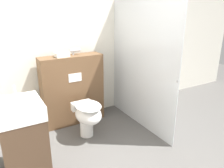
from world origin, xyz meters
name	(u,v)px	position (x,y,z in m)	size (l,w,h in m)	color
ground_plane	(145,168)	(0.00, 0.00, 0.00)	(12.00, 12.00, 0.00)	#565451
wall_back	(83,49)	(0.00, 1.89, 1.25)	(8.00, 0.06, 2.50)	silver
partition_panel	(73,90)	(-0.32, 1.65, 0.60)	(1.05, 0.32, 1.20)	brown
shower_glass	(141,66)	(0.64, 1.01, 1.04)	(0.04, 1.70, 2.09)	silver
toilet	(88,115)	(-0.32, 1.03, 0.37)	(0.38, 0.59, 0.57)	white
sink_vanity	(24,142)	(-1.30, 0.56, 0.50)	(0.46, 0.56, 1.13)	#473323
hair_drier	(75,50)	(-0.22, 1.68, 1.27)	(0.20, 0.06, 0.11)	#B7B7BC
folded_towel	(62,54)	(-0.47, 1.63, 1.23)	(0.21, 0.17, 0.07)	white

